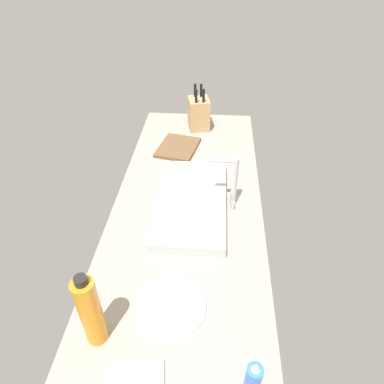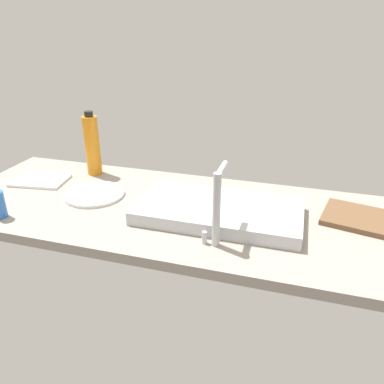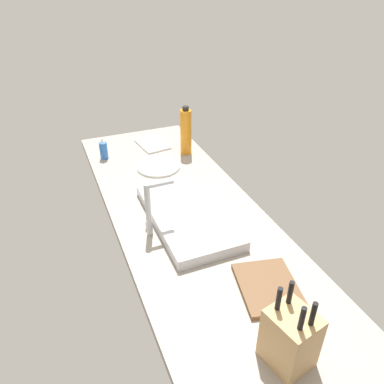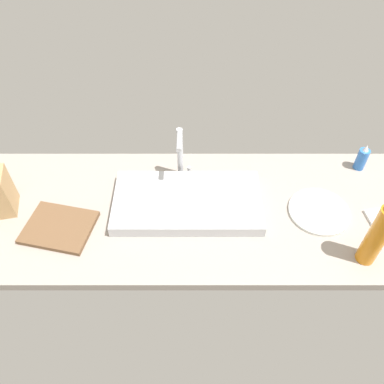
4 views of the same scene
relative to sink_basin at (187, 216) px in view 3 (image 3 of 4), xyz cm
name	(u,v)px [view 3 (image 3 of 4)]	position (x,y,z in cm)	size (l,w,h in cm)	color
countertop_slab	(186,214)	(6.42, -1.89, -4.07)	(191.46, 64.02, 3.50)	gray
sink_basin	(187,216)	(0.00, 0.00, 0.00)	(56.07, 29.19, 4.64)	#B7BABF
faucet	(151,205)	(-2.78, 16.35, 11.33)	(5.50, 11.84, 23.51)	#B7BABF
knife_block	(290,338)	(-71.40, -1.33, 6.88)	(14.70, 13.70, 25.24)	tan
cutting_board	(268,287)	(-46.87, -10.88, -1.42)	(24.10, 19.28, 1.80)	brown
soap_bottle	(104,150)	(72.10, 21.50, 2.95)	(4.42, 4.42, 12.34)	blue
water_bottle	(186,132)	(61.26, -23.44, 10.76)	(6.36, 6.36, 27.66)	orange
dinner_plate	(158,167)	(50.04, -3.10, -1.72)	(23.06, 23.06, 1.20)	silver
dish_towel	(152,144)	(78.72, -8.55, -1.72)	(21.50, 14.84, 1.20)	white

